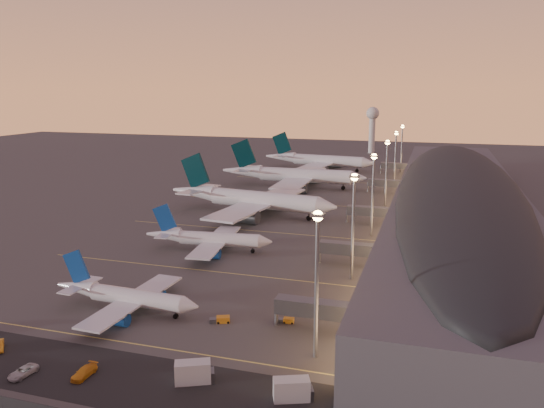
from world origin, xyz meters
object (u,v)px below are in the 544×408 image
(baggage_tug_a, at_px, (287,320))
(service_van_d, at_px, (84,372))
(catering_truck_a, at_px, (195,373))
(catering_truck_b, at_px, (294,390))
(service_van_c, at_px, (23,372))
(airliner_narrow_south, at_px, (125,296))
(baggage_tug_b, at_px, (221,320))
(airliner_narrow_north, at_px, (208,239))
(airliner_wide_mid, at_px, (293,175))
(airliner_wide_far, at_px, (319,160))
(radar_tower, at_px, (372,122))
(airliner_wide_near, at_px, (250,199))

(baggage_tug_a, bearing_deg, service_van_d, -137.01)
(catering_truck_a, distance_m, catering_truck_b, 16.03)
(catering_truck_b, distance_m, service_van_d, 33.95)
(service_van_d, bearing_deg, service_van_c, -162.33)
(service_van_c, bearing_deg, airliner_narrow_south, 93.86)
(baggage_tug_b, xyz_separation_m, catering_truck_b, (20.61, -21.45, 1.01))
(airliner_narrow_north, bearing_deg, airliner_wide_mid, 85.03)
(airliner_wide_far, distance_m, catering_truck_b, 228.69)
(service_van_c, bearing_deg, radar_tower, 94.27)
(radar_tower, height_order, baggage_tug_a, radar_tower)
(baggage_tug_b, distance_m, catering_truck_a, 21.89)
(baggage_tug_b, bearing_deg, service_van_d, -140.18)
(airliner_narrow_south, distance_m, service_van_c, 27.44)
(airliner_narrow_south, relative_size, catering_truck_a, 5.16)
(service_van_c, bearing_deg, service_van_d, 23.14)
(airliner_narrow_north, bearing_deg, service_van_c, -97.48)
(radar_tower, height_order, baggage_tug_b, radar_tower)
(airliner_narrow_south, height_order, service_van_c, airliner_narrow_south)
(catering_truck_a, relative_size, catering_truck_b, 1.04)
(airliner_wide_far, distance_m, service_van_c, 230.65)
(catering_truck_b, xyz_separation_m, service_van_c, (-43.30, -6.39, -0.86))
(baggage_tug_b, distance_m, catering_truck_b, 29.76)
(radar_tower, bearing_deg, catering_truck_b, -85.31)
(airliner_wide_mid, xyz_separation_m, airliner_wide_far, (0.00, 57.09, -0.34))
(airliner_narrow_north, relative_size, baggage_tug_b, 8.70)
(baggage_tug_b, bearing_deg, catering_truck_b, -68.77)
(baggage_tug_b, xyz_separation_m, catering_truck_a, (4.58, -21.38, 1.07))
(baggage_tug_a, distance_m, service_van_d, 38.67)
(airliner_wide_near, xyz_separation_m, catering_truck_a, (29.79, -110.31, -3.91))
(airliner_wide_near, relative_size, radar_tower, 2.06)
(airliner_narrow_south, height_order, catering_truck_a, airliner_narrow_south)
(airliner_narrow_north, height_order, service_van_c, airliner_narrow_north)
(airliner_narrow_north, bearing_deg, airliner_narrow_south, -95.85)
(catering_truck_b, xyz_separation_m, service_van_d, (-33.74, -3.70, -0.82))
(catering_truck_a, bearing_deg, baggage_tug_a, 47.57)
(catering_truck_b, bearing_deg, airliner_wide_far, 79.47)
(airliner_narrow_north, relative_size, airliner_wide_near, 0.55)
(airliner_wide_near, relative_size, baggage_tug_a, 20.54)
(radar_tower, distance_m, catering_truck_a, 314.20)
(airliner_narrow_south, bearing_deg, service_van_c, -91.24)
(airliner_wide_near, height_order, catering_truck_a, airliner_wide_near)
(baggage_tug_a, height_order, baggage_tug_b, baggage_tug_b)
(airliner_wide_near, bearing_deg, airliner_narrow_north, -77.38)
(airliner_wide_far, height_order, catering_truck_a, airliner_wide_far)
(catering_truck_b, relative_size, service_van_c, 1.27)
(service_van_c, bearing_deg, airliner_wide_near, 98.66)
(catering_truck_b, bearing_deg, airliner_narrow_south, 131.48)
(airliner_wide_far, bearing_deg, service_van_d, -80.36)
(airliner_narrow_north, height_order, baggage_tug_b, airliner_narrow_north)
(radar_tower, height_order, service_van_c, radar_tower)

